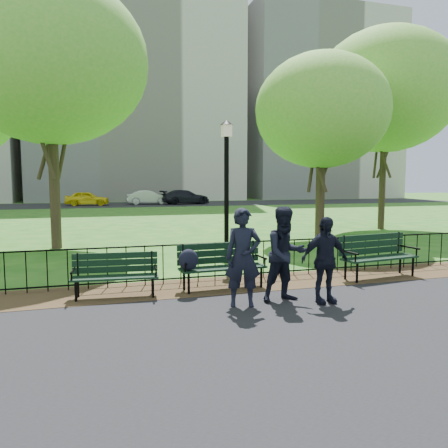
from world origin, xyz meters
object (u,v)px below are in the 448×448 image
object	(u,v)px
tree_near_e	(322,111)
person_mid	(286,254)
tree_near_w	(50,61)
lamppost	(226,186)
person_right	(325,260)
tree_mid_e	(386,91)
sedan_dark	(185,197)
taxi	(87,198)
person_left	(243,257)
park_bench_main	(209,260)
sedan_silver	(148,197)
park_bench_left_a	(115,270)
park_bench_right_a	(377,251)

from	to	relation	value
tree_near_e	person_mid	distance (m)	10.01
tree_near_w	tree_near_e	world-z (taller)	tree_near_w
lamppost	person_right	xyz separation A→B (m)	(0.55, -4.51, -1.34)
tree_mid_e	sedan_dark	world-z (taller)	tree_mid_e
taxi	person_left	bearing A→B (deg)	-168.06
park_bench_main	tree_near_e	size ratio (longest dim) A/B	0.27
taxi	sedan_silver	distance (m)	5.61
park_bench_left_a	sedan_dark	world-z (taller)	sedan_dark
tree_mid_e	sedan_dark	bearing A→B (deg)	100.74
tree_near_w	lamppost	bearing A→B (deg)	-40.57
tree_near_e	person_right	bearing A→B (deg)	-118.51
tree_mid_e	taxi	bearing A→B (deg)	119.59
person_mid	park_bench_main	bearing A→B (deg)	129.34
tree_mid_e	taxi	xyz separation A→B (m)	(-13.67, 24.07, -5.78)
park_bench_left_a	lamppost	xyz separation A→B (m)	(3.21, 2.92, 1.62)
tree_mid_e	person_mid	world-z (taller)	tree_mid_e
lamppost	tree_mid_e	size ratio (longest dim) A/B	0.43
park_bench_main	person_mid	world-z (taller)	person_mid
tree_near_w	sedan_dark	bearing A→B (deg)	69.15
taxi	tree_mid_e	bearing A→B (deg)	-143.61
sedan_dark	taxi	bearing A→B (deg)	82.15
tree_near_w	tree_near_e	distance (m)	9.81
lamppost	tree_near_e	bearing A→B (deg)	35.52
park_bench_main	tree_near_w	size ratio (longest dim) A/B	0.21
park_bench_right_a	lamppost	xyz separation A→B (m)	(-2.85, 2.92, 1.53)
tree_near_e	sedan_dark	distance (m)	26.85
park_bench_left_a	taxi	world-z (taller)	taxi
park_bench_main	tree_near_w	xyz separation A→B (m)	(-3.53, 7.08, 5.59)
park_bench_left_a	tree_mid_e	world-z (taller)	tree_mid_e
park_bench_right_a	sedan_silver	size ratio (longest dim) A/B	0.49
lamppost	person_left	world-z (taller)	lamppost
park_bench_right_a	person_left	size ratio (longest dim) A/B	1.12
tree_near_w	sedan_dark	world-z (taller)	tree_near_w
park_bench_right_a	person_left	xyz separation A→B (m)	(-3.84, -1.36, 0.28)
lamppost	person_mid	xyz separation A→B (m)	(-0.11, -4.19, -1.25)
sedan_dark	park_bench_main	bearing A→B (deg)	161.79
park_bench_right_a	person_right	xyz separation A→B (m)	(-2.30, -1.59, 0.19)
park_bench_left_a	tree_near_e	size ratio (longest dim) A/B	0.24
person_right	tree_near_w	bearing A→B (deg)	120.76
person_left	sedan_dark	distance (m)	34.80
taxi	lamppost	bearing A→B (deg)	-165.47
tree_near_w	sedan_dark	xyz separation A→B (m)	(9.85, 25.87, -5.53)
park_bench_right_a	tree_mid_e	distance (m)	12.60
park_bench_left_a	park_bench_right_a	world-z (taller)	park_bench_right_a
park_bench_main	person_right	size ratio (longest dim) A/B	1.18
tree_mid_e	person_mid	distance (m)	15.12
sedan_silver	person_right	bearing A→B (deg)	178.19
sedan_silver	lamppost	bearing A→B (deg)	176.93
park_bench_main	tree_mid_e	world-z (taller)	tree_mid_e
park_bench_main	tree_mid_e	xyz separation A→B (m)	(10.87, 8.97, 5.81)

